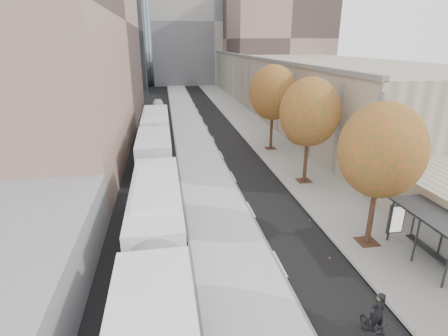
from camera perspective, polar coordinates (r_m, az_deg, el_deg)
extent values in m
cube|color=silver|center=(38.40, -4.93, 4.37)|extent=(4.25, 150.00, 0.15)
cube|color=gray|center=(39.82, 6.65, 4.82)|extent=(4.75, 150.00, 0.08)
cube|color=gray|center=(69.86, 9.33, 14.44)|extent=(18.00, 92.00, 8.00)
cube|color=gray|center=(45.75, -31.78, 19.89)|extent=(24.00, 46.00, 25.00)
cube|color=#9F9A93|center=(98.85, -2.36, 22.57)|extent=(30.00, 18.00, 30.00)
cube|color=#383A3F|center=(19.42, 31.09, -6.60)|extent=(1.90, 4.40, 0.10)
cylinder|color=#383A3F|center=(18.28, 32.66, -13.11)|extent=(0.10, 0.10, 2.40)
cube|color=silver|center=(20.39, 32.05, -9.45)|extent=(0.04, 4.00, 2.10)
cylinder|color=black|center=(20.09, 22.89, -7.09)|extent=(0.28, 0.28, 3.24)
sphere|color=#3A561E|center=(18.85, 24.32, 2.65)|extent=(4.20, 4.20, 4.20)
cylinder|color=black|center=(27.42, 13.18, 1.24)|extent=(0.28, 0.28, 3.38)
sphere|color=#3A561E|center=(26.51, 13.81, 8.87)|extent=(4.40, 4.40, 4.40)
cylinder|color=black|center=(35.53, 7.72, 5.93)|extent=(0.28, 0.28, 3.51)
sphere|color=#3A561E|center=(34.81, 8.02, 12.10)|extent=(4.60, 4.60, 4.60)
cube|color=silver|center=(16.09, -11.03, -13.57)|extent=(2.67, 18.08, 3.01)
cube|color=black|center=(15.80, -11.16, -11.89)|extent=(2.72, 17.36, 1.04)
cube|color=silver|center=(34.96, -11.11, 5.04)|extent=(2.76, 18.69, 3.11)
cube|color=black|center=(34.82, -11.17, 5.94)|extent=(2.82, 17.95, 1.08)
cube|color=#00653F|center=(26.18, -11.36, -0.85)|extent=(1.97, 0.07, 1.20)
imported|color=black|center=(14.98, 23.38, -22.92)|extent=(0.67, 1.65, 0.96)
imported|color=black|center=(14.50, 23.82, -20.68)|extent=(0.64, 0.46, 1.62)
sphere|color=#4D7B2D|center=(14.13, 24.17, -18.79)|extent=(0.25, 0.25, 0.25)
imported|color=white|center=(59.72, -10.70, 10.31)|extent=(1.87, 4.33, 1.46)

